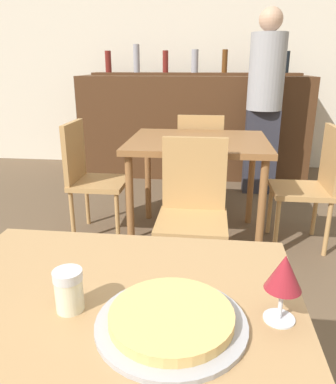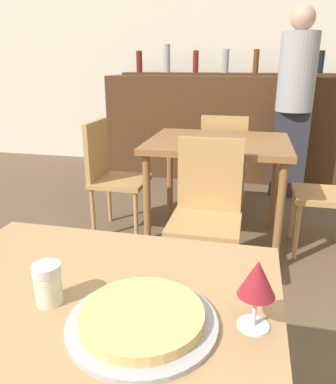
{
  "view_description": "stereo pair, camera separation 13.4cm",
  "coord_description": "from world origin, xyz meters",
  "px_view_note": "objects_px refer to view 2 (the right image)",
  "views": [
    {
      "loc": [
        0.23,
        -0.71,
        1.27
      ],
      "look_at": [
        0.08,
        0.55,
        0.84
      ],
      "focal_mm": 35.0,
      "sensor_mm": 36.0,
      "label": 1
    },
    {
      "loc": [
        0.36,
        -0.69,
        1.27
      ],
      "look_at": [
        0.08,
        0.55,
        0.84
      ],
      "focal_mm": 35.0,
      "sensor_mm": 36.0,
      "label": 2
    }
  ],
  "objects_px": {
    "chair_far_side_left": "(110,171)",
    "cheese_shaker": "(48,283)",
    "chair_far_side_front": "(207,206)",
    "chair_far_side_back": "(224,158)",
    "wine_glass": "(257,280)",
    "pizza_tray": "(142,319)",
    "person_standing": "(295,99)"
  },
  "relations": [
    {
      "from": "person_standing",
      "to": "wine_glass",
      "type": "height_order",
      "value": "person_standing"
    },
    {
      "from": "chair_far_side_left",
      "to": "pizza_tray",
      "type": "relative_size",
      "value": 2.65
    },
    {
      "from": "person_standing",
      "to": "cheese_shaker",
      "type": "bearing_deg",
      "value": -104.46
    },
    {
      "from": "chair_far_side_left",
      "to": "person_standing",
      "type": "height_order",
      "value": "person_standing"
    },
    {
      "from": "chair_far_side_left",
      "to": "wine_glass",
      "type": "xyz_separation_m",
      "value": [
        1.08,
        -1.9,
        0.35
      ]
    },
    {
      "from": "chair_far_side_front",
      "to": "pizza_tray",
      "type": "xyz_separation_m",
      "value": [
        0.02,
        -1.37,
        0.26
      ]
    },
    {
      "from": "pizza_tray",
      "to": "cheese_shaker",
      "type": "distance_m",
      "value": 0.24
    },
    {
      "from": "cheese_shaker",
      "to": "person_standing",
      "type": "bearing_deg",
      "value": 75.54
    },
    {
      "from": "chair_far_side_left",
      "to": "wine_glass",
      "type": "height_order",
      "value": "wine_glass"
    },
    {
      "from": "chair_far_side_left",
      "to": "pizza_tray",
      "type": "distance_m",
      "value": 2.14
    },
    {
      "from": "chair_far_side_left",
      "to": "cheese_shaker",
      "type": "relative_size",
      "value": 8.7
    },
    {
      "from": "pizza_tray",
      "to": "wine_glass",
      "type": "xyz_separation_m",
      "value": [
        0.23,
        0.05,
        0.1
      ]
    },
    {
      "from": "chair_far_side_back",
      "to": "chair_far_side_left",
      "type": "height_order",
      "value": "same"
    },
    {
      "from": "chair_far_side_left",
      "to": "person_standing",
      "type": "relative_size",
      "value": 0.49
    },
    {
      "from": "chair_far_side_back",
      "to": "pizza_tray",
      "type": "bearing_deg",
      "value": 90.52
    },
    {
      "from": "chair_far_side_back",
      "to": "chair_far_side_left",
      "type": "relative_size",
      "value": 1.0
    },
    {
      "from": "pizza_tray",
      "to": "wine_glass",
      "type": "bearing_deg",
      "value": 11.87
    },
    {
      "from": "pizza_tray",
      "to": "chair_far_side_front",
      "type": "bearing_deg",
      "value": 90.97
    },
    {
      "from": "chair_far_side_front",
      "to": "chair_far_side_back",
      "type": "height_order",
      "value": "same"
    },
    {
      "from": "wine_glass",
      "to": "person_standing",
      "type": "bearing_deg",
      "value": 83.88
    },
    {
      "from": "chair_far_side_back",
      "to": "wine_glass",
      "type": "distance_m",
      "value": 2.52
    },
    {
      "from": "chair_far_side_front",
      "to": "cheese_shaker",
      "type": "distance_m",
      "value": 1.39
    },
    {
      "from": "chair_far_side_front",
      "to": "person_standing",
      "type": "bearing_deg",
      "value": 71.63
    },
    {
      "from": "chair_far_side_back",
      "to": "person_standing",
      "type": "height_order",
      "value": "person_standing"
    },
    {
      "from": "chair_far_side_back",
      "to": "cheese_shaker",
      "type": "height_order",
      "value": "chair_far_side_back"
    },
    {
      "from": "chair_far_side_front",
      "to": "chair_far_side_left",
      "type": "bearing_deg",
      "value": 144.57
    },
    {
      "from": "chair_far_side_back",
      "to": "pizza_tray",
      "type": "relative_size",
      "value": 2.65
    },
    {
      "from": "chair_far_side_front",
      "to": "wine_glass",
      "type": "bearing_deg",
      "value": -78.96
    },
    {
      "from": "person_standing",
      "to": "wine_glass",
      "type": "relative_size",
      "value": 11.1
    },
    {
      "from": "chair_far_side_left",
      "to": "cheese_shaker",
      "type": "bearing_deg",
      "value": -162.57
    },
    {
      "from": "chair_far_side_left",
      "to": "cheese_shaker",
      "type": "distance_m",
      "value": 2.04
    },
    {
      "from": "chair_far_side_back",
      "to": "cheese_shaker",
      "type": "xyz_separation_m",
      "value": [
        -0.21,
        -2.51,
        0.29
      ]
    }
  ]
}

